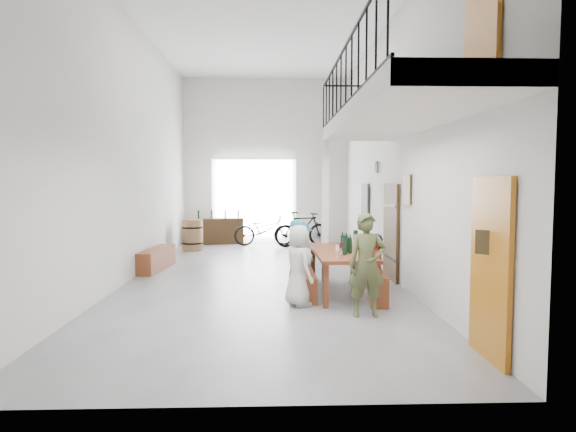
{
  "coord_description": "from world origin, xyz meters",
  "views": [
    {
      "loc": [
        0.22,
        -10.24,
        2.03
      ],
      "look_at": [
        0.53,
        -0.5,
        1.35
      ],
      "focal_mm": 30.0,
      "sensor_mm": 36.0,
      "label": 1
    }
  ],
  "objects_px": {
    "bench_inner": "(304,281)",
    "host_standing": "(367,265)",
    "oak_barrel": "(193,235)",
    "side_bench": "(156,259)",
    "serving_counter": "(219,231)",
    "bicycle_near": "(264,230)",
    "tasting_table": "(341,255)"
  },
  "relations": [
    {
      "from": "tasting_table",
      "to": "serving_counter",
      "type": "bearing_deg",
      "value": 111.68
    },
    {
      "from": "bench_inner",
      "to": "bicycle_near",
      "type": "relative_size",
      "value": 0.99
    },
    {
      "from": "bench_inner",
      "to": "serving_counter",
      "type": "xyz_separation_m",
      "value": [
        -2.36,
        7.15,
        0.2
      ]
    },
    {
      "from": "tasting_table",
      "to": "bench_inner",
      "type": "height_order",
      "value": "tasting_table"
    },
    {
      "from": "side_bench",
      "to": "bicycle_near",
      "type": "bearing_deg",
      "value": 59.77
    },
    {
      "from": "bench_inner",
      "to": "oak_barrel",
      "type": "distance_m",
      "value": 6.33
    },
    {
      "from": "bench_inner",
      "to": "oak_barrel",
      "type": "height_order",
      "value": "oak_barrel"
    },
    {
      "from": "oak_barrel",
      "to": "bicycle_near",
      "type": "xyz_separation_m",
      "value": [
        2.12,
        1.1,
        0.04
      ]
    },
    {
      "from": "bench_inner",
      "to": "host_standing",
      "type": "xyz_separation_m",
      "value": [
        0.84,
        -1.58,
        0.57
      ]
    },
    {
      "from": "side_bench",
      "to": "host_standing",
      "type": "height_order",
      "value": "host_standing"
    },
    {
      "from": "side_bench",
      "to": "bench_inner",
      "type": "bearing_deg",
      "value": -36.92
    },
    {
      "from": "serving_counter",
      "to": "bicycle_near",
      "type": "bearing_deg",
      "value": -26.06
    },
    {
      "from": "host_standing",
      "to": "bicycle_near",
      "type": "distance_m",
      "value": 8.45
    },
    {
      "from": "side_bench",
      "to": "serving_counter",
      "type": "bearing_deg",
      "value": 78.59
    },
    {
      "from": "serving_counter",
      "to": "bicycle_near",
      "type": "relative_size",
      "value": 0.83
    },
    {
      "from": "serving_counter",
      "to": "host_standing",
      "type": "bearing_deg",
      "value": -78.83
    },
    {
      "from": "tasting_table",
      "to": "serving_counter",
      "type": "height_order",
      "value": "serving_counter"
    },
    {
      "from": "oak_barrel",
      "to": "serving_counter",
      "type": "distance_m",
      "value": 1.67
    },
    {
      "from": "bench_inner",
      "to": "bicycle_near",
      "type": "bearing_deg",
      "value": 96.78
    },
    {
      "from": "oak_barrel",
      "to": "bicycle_near",
      "type": "bearing_deg",
      "value": 27.38
    },
    {
      "from": "bench_inner",
      "to": "host_standing",
      "type": "height_order",
      "value": "host_standing"
    },
    {
      "from": "tasting_table",
      "to": "bench_inner",
      "type": "distance_m",
      "value": 0.83
    },
    {
      "from": "side_bench",
      "to": "oak_barrel",
      "type": "distance_m",
      "value": 3.13
    },
    {
      "from": "bench_inner",
      "to": "oak_barrel",
      "type": "bearing_deg",
      "value": 117.48
    },
    {
      "from": "bicycle_near",
      "to": "oak_barrel",
      "type": "bearing_deg",
      "value": 109.35
    },
    {
      "from": "bench_inner",
      "to": "oak_barrel",
      "type": "relative_size",
      "value": 2.05
    },
    {
      "from": "tasting_table",
      "to": "oak_barrel",
      "type": "bearing_deg",
      "value": 121.61
    },
    {
      "from": "tasting_table",
      "to": "side_bench",
      "type": "distance_m",
      "value": 4.75
    },
    {
      "from": "host_standing",
      "to": "tasting_table",
      "type": "bearing_deg",
      "value": 96.38
    },
    {
      "from": "oak_barrel",
      "to": "serving_counter",
      "type": "xyz_separation_m",
      "value": [
        0.61,
        1.56,
        -0.04
      ]
    },
    {
      "from": "tasting_table",
      "to": "host_standing",
      "type": "xyz_separation_m",
      "value": [
        0.18,
        -1.5,
        0.08
      ]
    },
    {
      "from": "bench_inner",
      "to": "serving_counter",
      "type": "bearing_deg",
      "value": 107.79
    }
  ]
}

